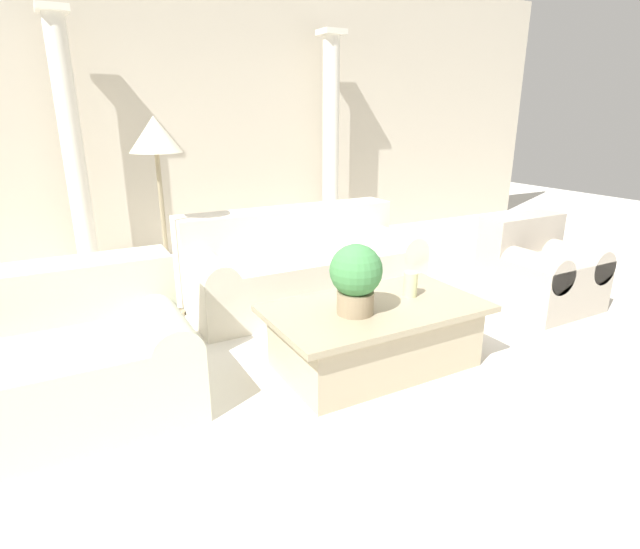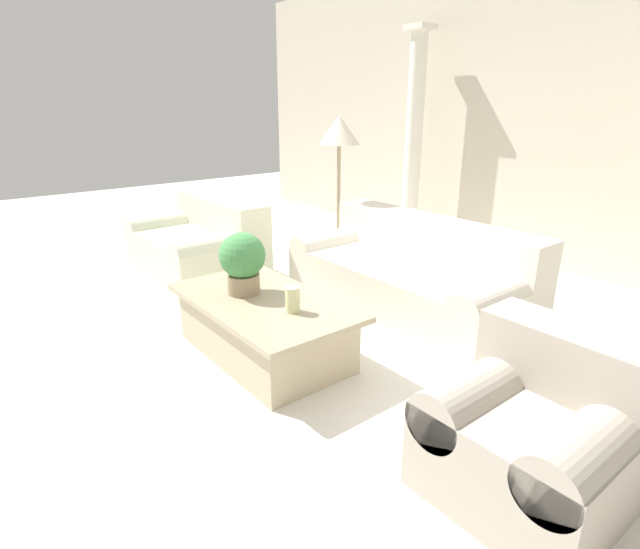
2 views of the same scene
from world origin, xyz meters
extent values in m
plane|color=silver|center=(0.00, 0.00, 0.00)|extent=(16.00, 16.00, 0.00)
cube|color=beige|center=(0.00, 3.08, 1.60)|extent=(10.00, 0.06, 3.20)
cube|color=beige|center=(-0.01, 0.90, 0.23)|extent=(2.03, 0.94, 0.46)
cube|color=beige|center=(-0.01, 1.21, 0.62)|extent=(2.03, 0.33, 0.33)
cylinder|color=beige|center=(-0.88, 0.90, 0.42)|extent=(0.28, 0.94, 0.28)
cylinder|color=beige|center=(0.87, 0.90, 0.42)|extent=(0.28, 0.94, 0.28)
cube|color=beige|center=(-1.99, -0.03, 0.23)|extent=(1.41, 0.94, 0.46)
cube|color=beige|center=(-1.99, 0.27, 0.62)|extent=(1.41, 0.33, 0.33)
cylinder|color=beige|center=(-2.55, -0.03, 0.42)|extent=(0.28, 0.94, 0.28)
cylinder|color=beige|center=(-1.43, -0.03, 0.42)|extent=(0.28, 0.94, 0.28)
cube|color=tan|center=(-0.15, -0.39, 0.19)|extent=(1.23, 0.70, 0.38)
cube|color=tan|center=(-0.15, -0.39, 0.40)|extent=(1.39, 0.79, 0.04)
cylinder|color=#937F60|center=(-0.33, -0.43, 0.49)|extent=(0.23, 0.23, 0.14)
sphere|color=#428447|center=(-0.33, -0.43, 0.70)|extent=(0.32, 0.32, 0.32)
cylinder|color=beige|center=(0.15, -0.36, 0.51)|extent=(0.09, 0.09, 0.17)
cylinder|color=gray|center=(-1.12, 1.12, 0.01)|extent=(0.20, 0.20, 0.03)
cylinder|color=gray|center=(-1.12, 1.12, 0.67)|extent=(0.04, 0.04, 1.28)
cone|color=beige|center=(-1.12, 1.12, 1.45)|extent=(0.39, 0.39, 0.26)
cylinder|color=silver|center=(-1.60, 2.72, 1.23)|extent=(0.20, 0.20, 2.46)
cube|color=silver|center=(-1.60, 2.72, 2.49)|extent=(0.28, 0.28, 0.06)
cube|color=#ADA393|center=(1.71, -0.18, 0.22)|extent=(0.79, 0.78, 0.45)
cube|color=#ADA393|center=(1.71, 0.07, 0.60)|extent=(0.79, 0.27, 0.30)
cylinder|color=#ADA393|center=(1.46, -0.18, 0.40)|extent=(0.28, 0.78, 0.28)
cylinder|color=#ADA393|center=(1.97, -0.18, 0.40)|extent=(0.28, 0.78, 0.28)
camera|label=1|loc=(-1.89, -2.82, 1.60)|focal=28.00mm
camera|label=2|loc=(2.57, -2.06, 1.71)|focal=28.00mm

